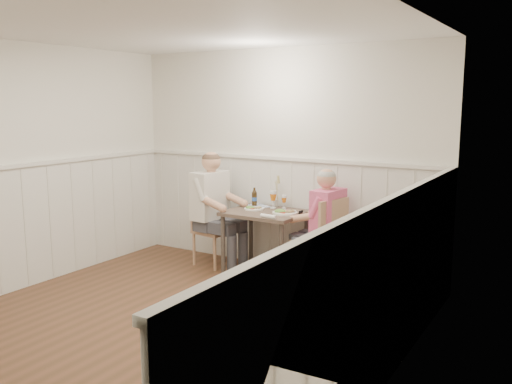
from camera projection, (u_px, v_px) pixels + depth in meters
The scene contains 16 objects.
ground_plane at pixel (157, 331), 4.74m from camera, with size 4.50×4.50×0.00m, color #4A2F1B.
room_shell at pixel (152, 158), 4.49m from camera, with size 4.04×4.54×2.60m.
wainscot at pixel (203, 238), 5.20m from camera, with size 4.00×4.49×1.34m.
dining_table at pixel (265, 220), 6.17m from camera, with size 0.86×0.70×0.75m.
chair_right at pixel (323, 238), 5.83m from camera, with size 0.57×0.57×0.97m.
chair_left at pixel (211, 226), 6.63m from camera, with size 0.47×0.47×0.87m.
man_in_pink at pixel (324, 236), 5.86m from camera, with size 0.63×0.44×1.30m.
diner_cream at pixel (213, 219), 6.49m from camera, with size 0.69×0.48×1.42m.
plate_man at pixel (284, 212), 6.02m from camera, with size 0.28×0.28×0.07m.
plate_diner at pixel (253, 208), 6.26m from camera, with size 0.23×0.23×0.06m.
beer_glass_a at pixel (284, 200), 6.30m from camera, with size 0.06×0.06×0.16m.
beer_glass_b at pixel (273, 197), 6.31m from camera, with size 0.08×0.08×0.21m.
beer_bottle at pixel (254, 198), 6.45m from camera, with size 0.06×0.06×0.22m.
rolled_napkin at pixel (268, 216), 5.78m from camera, with size 0.19×0.06×0.04m.
grass_vase at pixel (276, 192), 6.39m from camera, with size 0.05×0.05×0.40m.
gingham_mat at pixel (257, 206), 6.45m from camera, with size 0.36×0.33×0.01m.
Camera 1 is at (3.07, -3.37, 1.97)m, focal length 38.00 mm.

